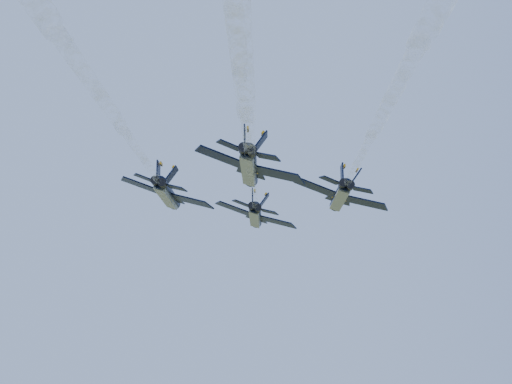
# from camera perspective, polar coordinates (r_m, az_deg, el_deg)

# --- Properties ---
(jet_lead) EXTENTS (13.67, 18.29, 5.36)m
(jet_lead) POSITION_cam_1_polar(r_m,az_deg,el_deg) (107.47, -0.02, -2.16)
(jet_lead) COLOR black
(jet_left) EXTENTS (13.67, 18.29, 5.36)m
(jet_left) POSITION_cam_1_polar(r_m,az_deg,el_deg) (93.83, -7.83, -0.24)
(jet_left) COLOR black
(jet_right) EXTENTS (13.67, 18.29, 5.36)m
(jet_right) POSITION_cam_1_polar(r_m,az_deg,el_deg) (94.93, 7.49, -0.41)
(jet_right) COLOR black
(jet_slot) EXTENTS (13.67, 18.29, 5.36)m
(jet_slot) POSITION_cam_1_polar(r_m,az_deg,el_deg) (79.59, -0.57, 2.17)
(jet_slot) COLOR black
(smoke_trail_lead) EXTENTS (6.92, 64.30, 2.21)m
(smoke_trail_lead) POSITION_cam_1_polar(r_m,az_deg,el_deg) (61.86, -0.58, 7.12)
(smoke_trail_lead) COLOR white
(smoke_trail_left) EXTENTS (6.92, 64.30, 2.21)m
(smoke_trail_left) POSITION_cam_1_polar(r_m,az_deg,el_deg) (50.10, -15.90, 13.07)
(smoke_trail_left) COLOR white
(smoke_trail_right) EXTENTS (6.92, 64.30, 2.21)m
(smoke_trail_right) POSITION_cam_1_polar(r_m,az_deg,el_deg) (50.74, 13.77, 12.56)
(smoke_trail_right) COLOR white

